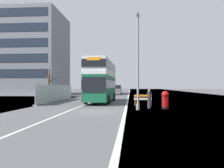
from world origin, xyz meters
TOP-DOWN VIEW (x-y plane):
  - ground at (0.58, 0.09)m, footprint 140.00×280.00m
  - double_decker_bus at (-0.65, 10.19)m, footprint 2.87×11.43m
  - lamppost_foreground at (3.50, 1.32)m, footprint 0.29×0.70m
  - red_pillar_postbox at (5.88, 2.45)m, footprint 0.65×0.65m
  - roadworks_barrier at (4.10, 5.13)m, footprint 1.73×0.44m
  - construction_site_fence at (-6.53, 10.97)m, footprint 0.44×13.80m
  - car_oncoming_near at (-3.59, 27.83)m, footprint 1.94×3.85m
  - car_receding_mid at (-0.11, 34.14)m, footprint 2.00×4.08m
  - bare_tree_far_verge_near at (-13.22, 26.72)m, footprint 3.05×2.64m
  - pedestrian_at_kerb at (4.53, 2.70)m, footprint 0.34×0.34m
  - backdrop_office_block at (-26.23, 34.88)m, footprint 26.16×14.52m

SIDE VIEW (x-z plane):
  - ground at x=0.58m, z-range -0.10..0.00m
  - roadworks_barrier at x=4.10m, z-range 0.15..1.28m
  - pedestrian_at_kerb at x=4.53m, z-range 0.00..1.69m
  - red_pillar_postbox at x=5.88m, z-range 0.07..1.63m
  - car_oncoming_near at x=-3.59m, z-range -0.06..2.05m
  - car_receding_mid at x=-0.11m, z-range -0.08..2.10m
  - construction_site_fence at x=-6.53m, z-range -0.05..2.14m
  - bare_tree_far_verge_near at x=-13.22m, z-range -0.10..5.35m
  - double_decker_bus at x=-0.65m, z-range 0.16..5.15m
  - lamppost_foreground at x=3.50m, z-range -0.23..7.78m
  - backdrop_office_block at x=-26.23m, z-range 0.00..18.96m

